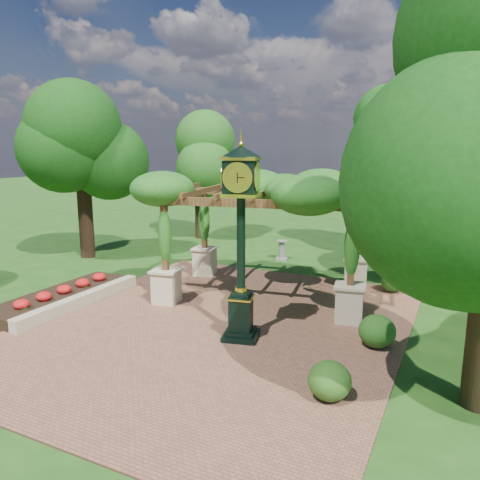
% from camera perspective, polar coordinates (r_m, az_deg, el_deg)
% --- Properties ---
extents(ground, '(120.00, 120.00, 0.00)m').
position_cam_1_polar(ground, '(12.65, -5.09, -11.86)').
color(ground, '#1E4714').
rests_on(ground, ground).
extents(brick_plaza, '(10.00, 12.00, 0.04)m').
position_cam_1_polar(brick_plaza, '(13.44, -2.86, -10.30)').
color(brick_plaza, brown).
rests_on(brick_plaza, ground).
extents(border_wall, '(0.35, 5.00, 0.40)m').
position_cam_1_polar(border_wall, '(15.66, -18.81, -7.03)').
color(border_wall, '#C6B793').
rests_on(border_wall, ground).
extents(flower_bed, '(1.50, 5.00, 0.36)m').
position_cam_1_polar(flower_bed, '(16.29, -21.08, -6.55)').
color(flower_bed, red).
rests_on(flower_bed, ground).
extents(pedestal_clock, '(1.20, 1.20, 5.06)m').
position_cam_1_polar(pedestal_clock, '(11.69, 0.12, 1.74)').
color(pedestal_clock, black).
rests_on(pedestal_clock, brick_plaza).
extents(pergola, '(7.22, 5.18, 4.18)m').
position_cam_1_polar(pergola, '(15.30, 3.30, 5.52)').
color(pergola, beige).
rests_on(pergola, brick_plaza).
extents(sundial, '(0.61, 0.61, 0.88)m').
position_cam_1_polar(sundial, '(20.88, 5.11, -1.38)').
color(sundial, gray).
rests_on(sundial, ground).
extents(shrub_front, '(0.98, 0.98, 0.78)m').
position_cam_1_polar(shrub_front, '(9.80, 10.87, -16.49)').
color(shrub_front, '#285317').
rests_on(shrub_front, brick_plaza).
extents(shrub_mid, '(1.09, 1.09, 0.83)m').
position_cam_1_polar(shrub_mid, '(12.35, 16.37, -10.61)').
color(shrub_mid, '#235217').
rests_on(shrub_mid, brick_plaza).
extents(shrub_back, '(0.90, 0.90, 0.70)m').
position_cam_1_polar(shrub_back, '(17.00, 18.07, -4.87)').
color(shrub_back, '#225619').
rests_on(shrub_back, brick_plaza).
extents(tree_west_near, '(4.04, 4.04, 8.02)m').
position_cam_1_polar(tree_west_near, '(21.99, -18.90, 12.15)').
color(tree_west_near, black).
rests_on(tree_west_near, ground).
extents(tree_west_far, '(3.17, 3.17, 6.72)m').
position_cam_1_polar(tree_west_far, '(25.52, -4.99, 10.46)').
color(tree_west_far, '#302112').
rests_on(tree_west_far, ground).
extents(tree_north, '(3.67, 3.67, 7.65)m').
position_cam_1_polar(tree_north, '(22.10, 19.45, 11.37)').
color(tree_north, black).
rests_on(tree_north, ground).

